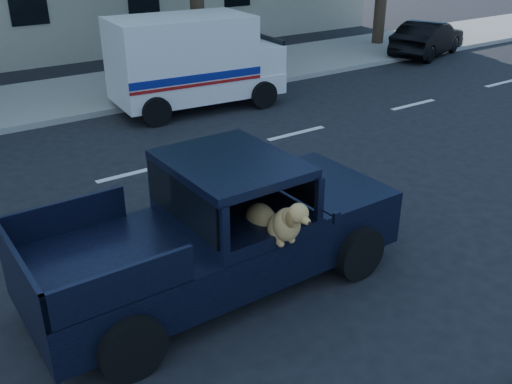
% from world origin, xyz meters
% --- Properties ---
extents(ground, '(120.00, 120.00, 0.00)m').
position_xyz_m(ground, '(0.00, 0.00, 0.00)').
color(ground, black).
rests_on(ground, ground).
extents(far_sidewalk, '(60.00, 4.00, 0.15)m').
position_xyz_m(far_sidewalk, '(0.00, 9.20, 0.07)').
color(far_sidewalk, gray).
rests_on(far_sidewalk, ground).
extents(lane_stripes, '(21.60, 0.14, 0.01)m').
position_xyz_m(lane_stripes, '(2.00, 3.40, 0.01)').
color(lane_stripes, silver).
rests_on(lane_stripes, ground).
extents(pickup_truck, '(4.90, 2.50, 1.75)m').
position_xyz_m(pickup_truck, '(-0.73, -0.74, 0.59)').
color(pickup_truck, black).
rests_on(pickup_truck, ground).
extents(mail_truck, '(4.43, 2.51, 2.34)m').
position_xyz_m(mail_truck, '(3.10, 6.58, 1.02)').
color(mail_truck, silver).
rests_on(mail_truck, ground).
extents(parked_sedan, '(2.38, 4.01, 1.25)m').
position_xyz_m(parked_sedan, '(13.21, 7.35, 0.62)').
color(parked_sedan, black).
rests_on(parked_sedan, ground).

